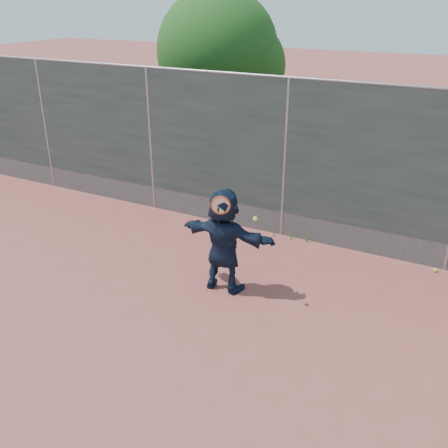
% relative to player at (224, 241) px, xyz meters
% --- Properties ---
extents(ground, '(80.00, 80.00, 0.00)m').
position_rel_player_xyz_m(ground, '(0.09, -1.23, -0.84)').
color(ground, '#9E4C42').
rests_on(ground, ground).
extents(player, '(1.57, 0.50, 1.69)m').
position_rel_player_xyz_m(player, '(0.00, 0.00, 0.00)').
color(player, '#131F35').
rests_on(player, ground).
extents(ball_ground, '(0.07, 0.07, 0.07)m').
position_rel_player_xyz_m(ball_ground, '(2.96, 2.10, -0.81)').
color(ball_ground, '#C4F736').
rests_on(ball_ground, ground).
extents(fence, '(20.00, 0.06, 3.03)m').
position_rel_player_xyz_m(fence, '(0.09, 2.27, 0.74)').
color(fence, '#38423D').
rests_on(fence, ground).
extents(swing_action, '(0.69, 0.17, 0.51)m').
position_rel_player_xyz_m(swing_action, '(0.10, -0.19, 0.64)').
color(swing_action, '#C83D12').
rests_on(swing_action, ground).
extents(tree_left, '(3.15, 3.00, 4.53)m').
position_rel_player_xyz_m(tree_left, '(-2.76, 5.32, 2.10)').
color(tree_left, '#382314').
rests_on(tree_left, ground).
extents(weed_clump, '(0.68, 0.07, 0.30)m').
position_rel_player_xyz_m(weed_clump, '(0.39, 2.15, -0.71)').
color(weed_clump, '#387226').
rests_on(weed_clump, ground).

